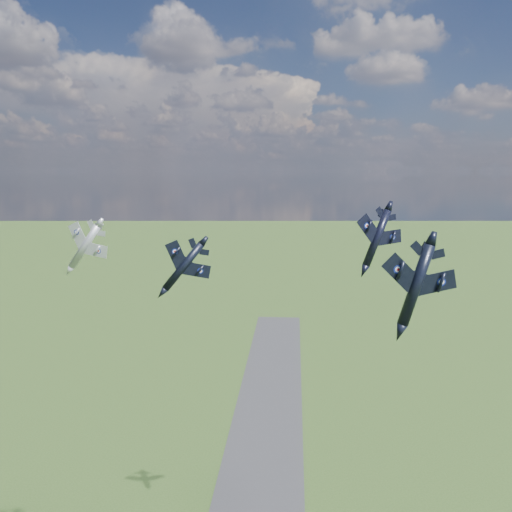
# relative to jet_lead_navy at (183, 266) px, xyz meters

# --- Properties ---
(jet_lead_navy) EXTENTS (11.64, 14.98, 8.28)m
(jet_lead_navy) POSITION_rel_jet_lead_navy_xyz_m (0.00, 0.00, 0.00)
(jet_lead_navy) COLOR black
(jet_right_navy) EXTENTS (12.78, 15.95, 5.84)m
(jet_right_navy) POSITION_rel_jet_lead_navy_xyz_m (33.95, -19.54, 1.88)
(jet_right_navy) COLOR black
(jet_high_navy) EXTENTS (17.68, 19.82, 7.62)m
(jet_high_navy) POSITION_rel_jet_lead_navy_xyz_m (35.09, 18.47, 2.78)
(jet_high_navy) COLOR black
(jet_left_silver) EXTENTS (11.79, 15.19, 8.24)m
(jet_left_silver) POSITION_rel_jet_lead_navy_xyz_m (-20.13, 7.06, 2.14)
(jet_left_silver) COLOR #AAACB5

